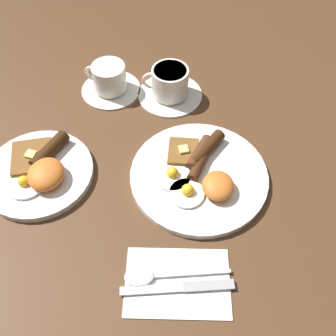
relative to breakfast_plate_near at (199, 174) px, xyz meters
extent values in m
plane|color=#4C301C|center=(0.00, 0.00, -0.01)|extent=(3.00, 3.00, 0.00)
cylinder|color=silver|center=(0.00, 0.00, -0.01)|extent=(0.29, 0.29, 0.01)
cylinder|color=white|center=(-0.05, 0.02, 0.01)|extent=(0.07, 0.07, 0.01)
sphere|color=yellow|center=(-0.05, 0.02, 0.01)|extent=(0.03, 0.03, 0.03)
cylinder|color=white|center=(-0.01, 0.05, 0.01)|extent=(0.08, 0.08, 0.01)
sphere|color=yellow|center=(-0.01, 0.06, 0.01)|extent=(0.02, 0.02, 0.02)
ellipsoid|color=orange|center=(-0.04, -0.04, 0.02)|extent=(0.07, 0.06, 0.03)
cylinder|color=#341C0B|center=(0.06, -0.02, 0.02)|extent=(0.10, 0.08, 0.03)
cylinder|color=#4B2816|center=(0.04, 0.00, 0.01)|extent=(0.09, 0.06, 0.03)
cylinder|color=#3F2210|center=(0.02, 0.00, 0.01)|extent=(0.09, 0.05, 0.02)
cube|color=brown|center=(0.05, 0.03, 0.01)|extent=(0.07, 0.07, 0.01)
cube|color=#F4E072|center=(0.05, 0.03, 0.02)|extent=(0.02, 0.02, 0.01)
cylinder|color=silver|center=(-0.01, 0.34, -0.01)|extent=(0.23, 0.23, 0.01)
cylinder|color=white|center=(-0.04, 0.35, 0.01)|extent=(0.08, 0.08, 0.01)
sphere|color=yellow|center=(-0.05, 0.35, 0.01)|extent=(0.02, 0.02, 0.02)
ellipsoid|color=orange|center=(-0.03, 0.31, 0.02)|extent=(0.08, 0.07, 0.04)
cylinder|color=#331C0A|center=(0.03, 0.32, 0.02)|extent=(0.10, 0.07, 0.03)
cube|color=brown|center=(0.02, 0.35, 0.01)|extent=(0.11, 0.10, 0.01)
cube|color=#F4E072|center=(0.02, 0.35, 0.02)|extent=(0.02, 0.02, 0.01)
cylinder|color=silver|center=(0.25, 0.07, -0.01)|extent=(0.16, 0.16, 0.01)
cylinder|color=silver|center=(0.25, 0.07, 0.03)|extent=(0.09, 0.09, 0.07)
cylinder|color=#9E7047|center=(0.25, 0.07, 0.06)|extent=(0.08, 0.08, 0.00)
torus|color=silver|center=(0.25, 0.12, 0.03)|extent=(0.01, 0.05, 0.05)
cylinder|color=silver|center=(0.26, 0.22, -0.01)|extent=(0.15, 0.15, 0.01)
cylinder|color=silver|center=(0.26, 0.22, 0.03)|extent=(0.08, 0.08, 0.07)
cylinder|color=#9E7047|center=(0.26, 0.22, 0.06)|extent=(0.07, 0.07, 0.00)
torus|color=silver|center=(0.27, 0.26, 0.03)|extent=(0.02, 0.05, 0.04)
cube|color=white|center=(-0.23, 0.04, -0.01)|extent=(0.13, 0.19, 0.01)
cube|color=silver|center=(-0.25, 0.08, -0.01)|extent=(0.03, 0.11, 0.00)
cube|color=#9E9EA3|center=(-0.23, -0.02, -0.01)|extent=(0.03, 0.09, 0.01)
ellipsoid|color=silver|center=(-0.22, 0.10, 0.00)|extent=(0.04, 0.06, 0.01)
cube|color=silver|center=(-0.21, 0.01, -0.01)|extent=(0.02, 0.13, 0.00)
camera|label=1|loc=(-0.48, 0.04, 0.66)|focal=42.00mm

